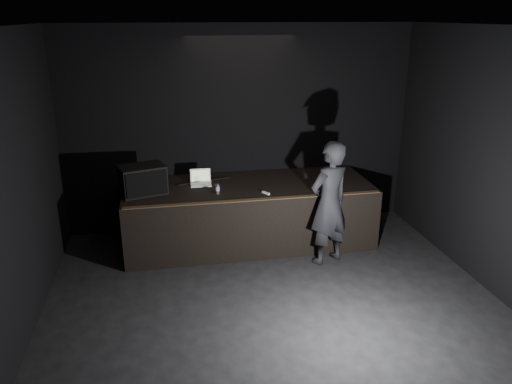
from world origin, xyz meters
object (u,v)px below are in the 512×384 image
object	(u,v)px
stage_riser	(248,213)
laptop	(201,180)
person	(329,203)
beer_can	(217,189)
stage_monitor	(143,180)

from	to	relation	value
stage_riser	laptop	bearing A→B (deg)	165.72
laptop	person	xyz separation A→B (m)	(1.82, -1.14, -0.10)
stage_riser	beer_can	size ratio (longest dim) A/B	25.08
laptop	beer_can	bearing A→B (deg)	-65.65
stage_monitor	person	xyz separation A→B (m)	(2.73, -0.85, -0.26)
stage_monitor	stage_riser	bearing A→B (deg)	-13.10
stage_riser	stage_monitor	distance (m)	1.82
stage_monitor	person	distance (m)	2.87
stage_monitor	laptop	size ratio (longest dim) A/B	2.24
stage_riser	person	world-z (taller)	person
stage_monitor	laptop	distance (m)	0.97
stage_riser	beer_can	world-z (taller)	beer_can
stage_monitor	person	bearing A→B (deg)	-33.90
laptop	person	size ratio (longest dim) A/B	0.18
laptop	person	distance (m)	2.15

